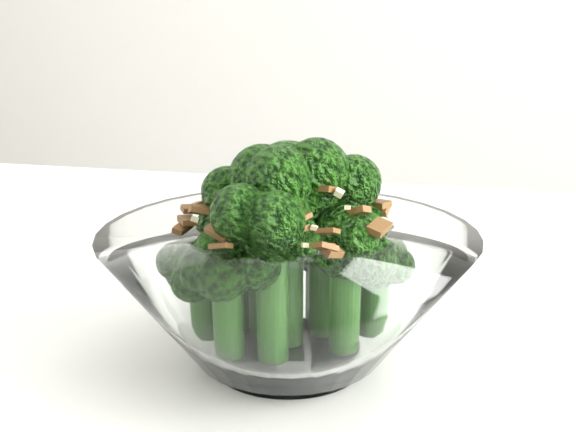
% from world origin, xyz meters
% --- Properties ---
extents(table, '(1.29, 0.95, 0.75)m').
position_xyz_m(table, '(0.01, -0.04, 0.68)').
color(table, white).
rests_on(table, ground).
extents(broccoli_dish, '(0.23, 0.23, 0.14)m').
position_xyz_m(broccoli_dish, '(0.23, -0.12, 0.81)').
color(broccoli_dish, white).
rests_on(broccoli_dish, table).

